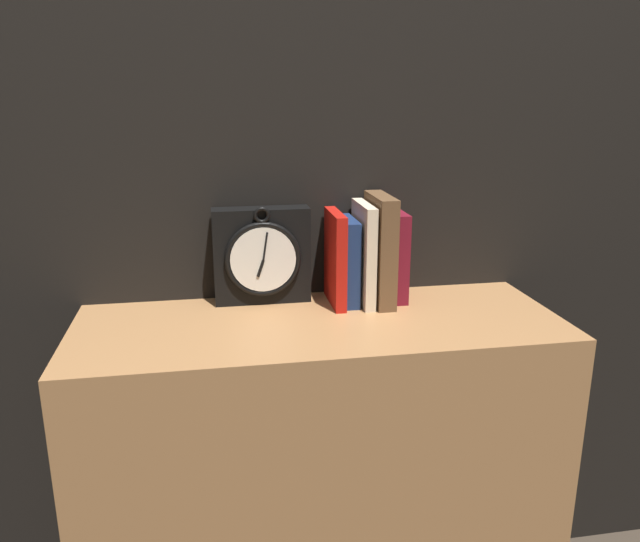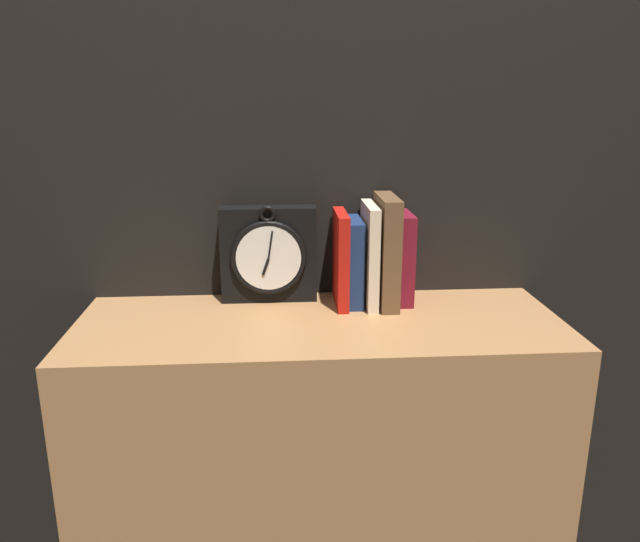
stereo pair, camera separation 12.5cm
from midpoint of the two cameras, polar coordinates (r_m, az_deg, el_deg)
wall_back at (r=1.42m, az=2.01°, el=17.85°), size 6.00×0.05×2.60m
bookshelf at (r=1.48m, az=2.57°, el=-19.31°), size 1.01×0.38×0.80m
clock at (r=1.39m, az=-2.15°, el=1.50°), size 0.21×0.07×0.22m
book_slot0_red at (r=1.37m, az=4.54°, el=1.08°), size 0.02×0.14×0.21m
book_slot1_navy at (r=1.38m, az=5.67°, el=0.83°), size 0.03×0.13×0.19m
book_slot2_cream at (r=1.37m, az=7.17°, el=1.44°), size 0.02×0.15×0.22m
book_slot3_brown at (r=1.38m, az=8.70°, el=1.78°), size 0.04×0.15×0.24m
book_slot4_maroon at (r=1.41m, az=10.06°, el=1.18°), size 0.04×0.12×0.20m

